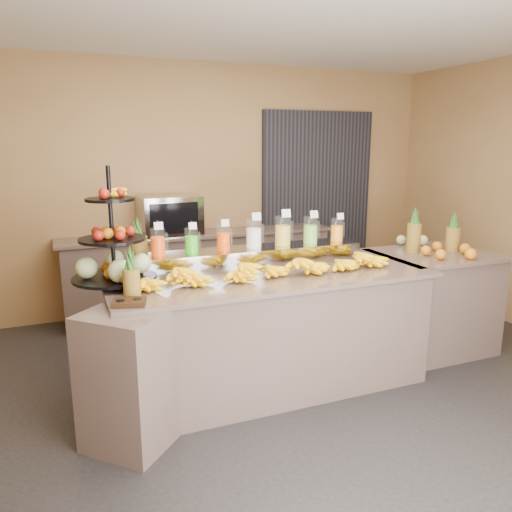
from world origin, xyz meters
TOP-DOWN VIEW (x-y plane):
  - ground at (0.00, 0.00)m, footprint 6.00×6.00m
  - room_envelope at (0.19, 0.79)m, footprint 6.04×5.02m
  - buffet_counter at (-0.12, 0.26)m, footprint 2.75×1.25m
  - right_counter at (1.70, 0.40)m, footprint 1.08×0.88m
  - back_ledge at (0.00, 2.25)m, footprint 3.10×0.55m
  - pitcher_tray at (-0.02, 0.58)m, footprint 1.85×0.30m
  - juice_pitcher_orange_a at (-0.80, 0.58)m, footprint 0.11×0.12m
  - juice_pitcher_green at (-0.54, 0.58)m, footprint 0.11×0.11m
  - juice_pitcher_orange_b at (-0.28, 0.58)m, footprint 0.11×0.11m
  - juice_pitcher_milk at (-0.02, 0.58)m, footprint 0.13×0.13m
  - juice_pitcher_lemon at (0.24, 0.58)m, footprint 0.13×0.14m
  - juice_pitcher_lime at (0.50, 0.58)m, footprint 0.12×0.13m
  - juice_pitcher_orange_c at (0.76, 0.58)m, footprint 0.11×0.11m
  - banana_heap at (-0.03, 0.24)m, footprint 2.10×0.19m
  - fruit_stand at (-1.11, 0.46)m, footprint 0.73×0.73m
  - condiment_caddy at (-1.13, -0.07)m, footprint 0.24×0.20m
  - pineapple_left_a at (-1.08, 0.09)m, footprint 0.11×0.11m
  - pineapple_left_b at (-0.92, 0.81)m, footprint 0.14×0.14m
  - right_fruit_pile at (1.71, 0.36)m, footprint 0.50×0.48m
  - oven_warmer at (-0.34, 2.25)m, footprint 0.66×0.48m

SIDE VIEW (x-z plane):
  - ground at x=0.00m, z-range 0.00..0.00m
  - buffet_counter at x=-0.12m, z-range 0.00..0.93m
  - back_ledge at x=0.00m, z-range 0.00..0.93m
  - right_counter at x=1.70m, z-range 0.00..0.93m
  - condiment_caddy at x=-1.13m, z-range 0.93..0.96m
  - banana_heap at x=-0.03m, z-range 0.92..1.09m
  - pitcher_tray at x=-0.02m, z-range 0.93..1.08m
  - right_fruit_pile at x=1.71m, z-range 0.88..1.14m
  - pineapple_left_a at x=-1.08m, z-range 0.88..1.23m
  - pineapple_left_b at x=-0.92m, z-range 0.88..1.30m
  - oven_warmer at x=-0.34m, z-range 0.93..1.36m
  - fruit_stand at x=-1.11m, z-range 0.73..1.56m
  - juice_pitcher_green at x=-0.54m, z-range 1.04..1.29m
  - juice_pitcher_orange_c at x=0.76m, z-range 1.04..1.30m
  - juice_pitcher_orange_b at x=-0.28m, z-range 1.04..1.30m
  - juice_pitcher_orange_a at x=-0.80m, z-range 1.04..1.31m
  - juice_pitcher_lime at x=0.50m, z-range 1.03..1.33m
  - juice_pitcher_milk at x=-0.02m, z-range 1.03..1.34m
  - juice_pitcher_lemon at x=0.24m, z-range 1.03..1.35m
  - room_envelope at x=0.19m, z-range 0.47..3.29m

